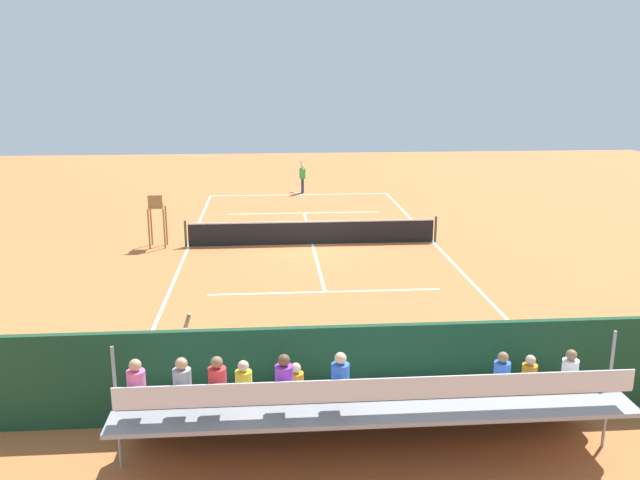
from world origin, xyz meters
TOP-DOWN VIEW (x-y plane):
  - ground_plane at (0.00, 0.00)m, footprint 60.00×60.00m
  - court_line_markings at (0.00, -0.04)m, footprint 10.10×22.20m
  - tennis_net at (0.00, 0.00)m, footprint 10.30×0.10m
  - backdrop_wall at (0.00, 14.00)m, footprint 18.00×0.16m
  - bleacher_stand at (0.10, 15.41)m, footprint 9.06×2.40m
  - umpire_chair at (6.20, -0.06)m, footprint 0.67×0.67m
  - courtside_bench at (-2.64, 13.27)m, footprint 1.80×0.40m
  - equipment_bag at (-0.75, 13.40)m, footprint 0.90×0.36m
  - tennis_player at (-0.21, -11.50)m, footprint 0.41×0.55m
  - tennis_racket at (0.16, -11.46)m, footprint 0.57×0.42m
  - tennis_ball_near at (1.26, -9.26)m, footprint 0.07×0.07m
  - tennis_ball_far at (-1.98, -10.14)m, footprint 0.07×0.07m
  - line_judge at (3.58, 13.04)m, footprint 0.37×0.54m

SIDE VIEW (x-z plane):
  - ground_plane at x=0.00m, z-range 0.00..0.00m
  - court_line_markings at x=0.00m, z-range 0.00..0.01m
  - tennis_racket at x=0.16m, z-range 0.00..0.03m
  - tennis_ball_near at x=1.26m, z-range 0.00..0.07m
  - tennis_ball_far at x=-1.98m, z-range 0.00..0.07m
  - equipment_bag at x=-0.75m, z-range 0.00..0.36m
  - tennis_net at x=0.00m, z-range -0.03..1.04m
  - courtside_bench at x=-2.64m, z-range 0.09..1.02m
  - bleacher_stand at x=0.10m, z-range -0.24..2.24m
  - backdrop_wall at x=0.00m, z-range 0.00..2.00m
  - tennis_player at x=-0.21m, z-range 0.05..1.98m
  - line_judge at x=3.58m, z-range 0.05..1.98m
  - umpire_chair at x=6.20m, z-range 0.24..2.38m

